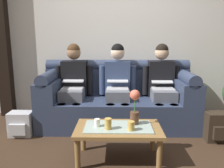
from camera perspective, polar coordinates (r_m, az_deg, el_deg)
ground_plane at (r=2.54m, az=1.55°, el=-19.39°), size 14.00×14.00×0.00m
back_wall_patterned at (r=3.88m, az=1.40°, el=13.62°), size 6.00×0.12×2.90m
timber_pillar at (r=4.19m, az=-25.87°, el=12.35°), size 0.20×0.20×2.90m
couch at (r=3.48m, az=1.38°, el=-4.10°), size 2.25×0.88×0.96m
person_left at (r=3.47m, az=-9.61°, el=0.58°), size 0.56×0.67×1.22m
person_middle at (r=3.41m, az=1.40°, el=0.56°), size 0.56×0.67×1.22m
person_right at (r=3.48m, az=12.37°, el=0.51°), size 0.56×0.67×1.22m
coffee_table at (r=2.48m, az=1.56°, el=-11.78°), size 0.91×0.51×0.38m
flower_vase at (r=2.47m, az=5.69°, el=-5.52°), size 0.11×0.11×0.38m
cup_near_left at (r=2.45m, az=-3.76°, el=-9.64°), size 0.06×0.06×0.08m
cup_near_right at (r=2.36m, az=4.82°, el=-10.38°), size 0.07×0.07×0.09m
cup_far_center at (r=2.37m, az=-0.97°, el=-9.92°), size 0.07×0.07×0.11m
backpack_left at (r=3.35m, az=-21.85°, el=-9.33°), size 0.31×0.25×0.33m
backpack_right at (r=3.26m, az=25.33°, el=-9.72°), size 0.35×0.25×0.37m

